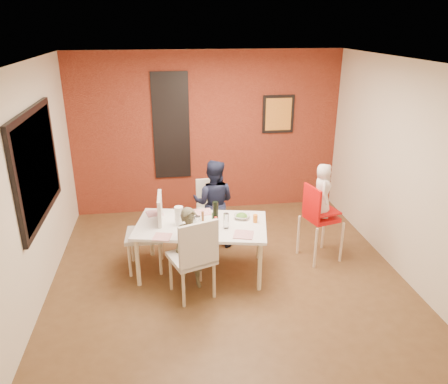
{
  "coord_description": "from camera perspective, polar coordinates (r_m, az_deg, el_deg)",
  "views": [
    {
      "loc": [
        -0.75,
        -4.9,
        3.12
      ],
      "look_at": [
        0.0,
        0.3,
        1.05
      ],
      "focal_mm": 35.0,
      "sensor_mm": 36.0,
      "label": 1
    }
  ],
  "objects": [
    {
      "name": "sippy_cup",
      "position": [
        5.64,
        4.11,
        -3.48
      ],
      "size": [
        0.06,
        0.06,
        0.1
      ],
      "primitive_type": "cylinder",
      "color": "orange",
      "rests_on": "dining_table"
    },
    {
      "name": "art_print_frame",
      "position": [
        7.52,
        7.1,
        10.06
      ],
      "size": [
        0.54,
        0.03,
        0.64
      ],
      "primitive_type": "cube",
      "color": "black",
      "rests_on": "wall_back"
    },
    {
      "name": "plate_near_right",
      "position": [
        5.33,
        2.56,
        -5.58
      ],
      "size": [
        0.29,
        0.29,
        0.01
      ],
      "primitive_type": "cube",
      "rotation": [
        0.0,
        0.0,
        -0.3
      ],
      "color": "silver",
      "rests_on": "dining_table"
    },
    {
      "name": "glassblock_strip",
      "position": [
        7.3,
        -6.91,
        8.52
      ],
      "size": [
        0.55,
        0.03,
        1.7
      ],
      "primitive_type": "cube",
      "color": "silver",
      "rests_on": "wall_back"
    },
    {
      "name": "chair_near",
      "position": [
        5.13,
        -3.86,
        -8.19
      ],
      "size": [
        0.62,
        0.62,
        1.04
      ],
      "rotation": [
        0.0,
        0.0,
        3.49
      ],
      "color": "silver",
      "rests_on": "ground"
    },
    {
      "name": "paper_towel_roll",
      "position": [
        5.56,
        -5.9,
        -3.11
      ],
      "size": [
        0.11,
        0.11,
        0.25
      ],
      "primitive_type": "cylinder",
      "color": "white",
      "rests_on": "dining_table"
    },
    {
      "name": "high_chair",
      "position": [
        6.06,
        12.26,
        -3.02
      ],
      "size": [
        0.56,
        0.56,
        1.09
      ],
      "rotation": [
        0.0,
        0.0,
        1.83
      ],
      "color": "red",
      "rests_on": "ground"
    },
    {
      "name": "plate_far_mid",
      "position": [
        5.93,
        -2.73,
        -2.64
      ],
      "size": [
        0.23,
        0.23,
        0.01
      ],
      "primitive_type": "cube",
      "rotation": [
        0.0,
        0.0,
        0.06
      ],
      "color": "white",
      "rests_on": "dining_table"
    },
    {
      "name": "condiment_red",
      "position": [
        5.5,
        -1.07,
        -3.93
      ],
      "size": [
        0.03,
        0.03,
        0.14
      ],
      "primitive_type": "cylinder",
      "color": "red",
      "rests_on": "dining_table"
    },
    {
      "name": "condiment_brown",
      "position": [
        5.65,
        -2.79,
        -3.22
      ],
      "size": [
        0.04,
        0.04,
        0.14
      ],
      "primitive_type": "cylinder",
      "color": "brown",
      "rests_on": "dining_table"
    },
    {
      "name": "wine_bottle",
      "position": [
        5.6,
        -1.11,
        -2.63
      ],
      "size": [
        0.07,
        0.07,
        0.28
      ],
      "primitive_type": "cylinder",
      "color": "black",
      "rests_on": "dining_table"
    },
    {
      "name": "plate_far_left",
      "position": [
        5.97,
        -9.05,
        -2.75
      ],
      "size": [
        0.25,
        0.25,
        0.01
      ],
      "primitive_type": "cube",
      "rotation": [
        0.0,
        0.0,
        0.21
      ],
      "color": "white",
      "rests_on": "dining_table"
    },
    {
      "name": "chair_far",
      "position": [
        6.63,
        -1.67,
        -1.76
      ],
      "size": [
        0.46,
        0.46,
        0.9
      ],
      "rotation": [
        0.0,
        0.0,
        0.11
      ],
      "color": "white",
      "rests_on": "ground"
    },
    {
      "name": "wall_front",
      "position": [
        3.27,
        6.53,
        -11.37
      ],
      "size": [
        4.5,
        0.02,
        2.7
      ],
      "primitive_type": "cube",
      "color": "beige",
      "rests_on": "ground"
    },
    {
      "name": "condiment_green",
      "position": [
        5.64,
        -1.44,
        -3.32
      ],
      "size": [
        0.03,
        0.03,
        0.13
      ],
      "primitive_type": "cylinder",
      "color": "#2E6A23",
      "rests_on": "dining_table"
    },
    {
      "name": "wine_glass_a",
      "position": [
        5.35,
        -3.48,
        -4.26
      ],
      "size": [
        0.08,
        0.08,
        0.22
      ],
      "primitive_type": "cylinder",
      "color": "white",
      "rests_on": "dining_table"
    },
    {
      "name": "salad_bowl_b",
      "position": [
        5.75,
        2.32,
        -3.21
      ],
      "size": [
        0.26,
        0.26,
        0.05
      ],
      "primitive_type": "imported",
      "rotation": [
        0.0,
        0.0,
        -0.33
      ],
      "color": "silver",
      "rests_on": "dining_table"
    },
    {
      "name": "art_print_canvas",
      "position": [
        7.5,
        7.13,
        10.04
      ],
      "size": [
        0.44,
        0.01,
        0.54
      ],
      "primitive_type": "cube",
      "color": "gold",
      "rests_on": "wall_back"
    },
    {
      "name": "ground",
      "position": [
        5.86,
        0.43,
        -10.69
      ],
      "size": [
        4.5,
        4.5,
        0.0
      ],
      "primitive_type": "plane",
      "color": "brown",
      "rests_on": "ground"
    },
    {
      "name": "wall_back",
      "position": [
        7.4,
        -2.18,
        7.65
      ],
      "size": [
        4.5,
        0.02,
        2.7
      ],
      "primitive_type": "cube",
      "color": "beige",
      "rests_on": "ground"
    },
    {
      "name": "child_near",
      "position": [
        5.37,
        -4.4,
        -7.4
      ],
      "size": [
        0.42,
        0.31,
        1.06
      ],
      "primitive_type": "imported",
      "rotation": [
        0.0,
        0.0,
        0.15
      ],
      "color": "#504E39",
      "rests_on": "ground"
    },
    {
      "name": "child_far",
      "position": [
        6.35,
        -1.35,
        -1.41
      ],
      "size": [
        0.75,
        0.66,
        1.29
      ],
      "primitive_type": "imported",
      "rotation": [
        0.0,
        0.0,
        2.84
      ],
      "color": "black",
      "rests_on": "ground"
    },
    {
      "name": "glassblock_surround",
      "position": [
        7.29,
        -6.9,
        8.51
      ],
      "size": [
        0.6,
        0.03,
        1.76
      ],
      "primitive_type": "cube",
      "color": "black",
      "rests_on": "wall_back"
    },
    {
      "name": "salad_bowl_a",
      "position": [
        5.47,
        -2.7,
        -4.57
      ],
      "size": [
        0.27,
        0.27,
        0.05
      ],
      "primitive_type": "imported",
      "rotation": [
        0.0,
        0.0,
        -0.38
      ],
      "color": "white",
      "rests_on": "dining_table"
    },
    {
      "name": "wall_left",
      "position": [
        5.42,
        -23.76,
        0.56
      ],
      "size": [
        0.02,
        4.5,
        2.7
      ],
      "primitive_type": "cube",
      "color": "beige",
      "rests_on": "ground"
    },
    {
      "name": "wine_glass_b",
      "position": [
        5.46,
        0.28,
        -3.77
      ],
      "size": [
        0.07,
        0.07,
        0.2
      ],
      "primitive_type": "cylinder",
      "color": "silver",
      "rests_on": "dining_table"
    },
    {
      "name": "picture_window_frame",
      "position": [
        5.53,
        -23.27,
        3.24
      ],
      "size": [
        0.05,
        1.7,
        1.3
      ],
      "primitive_type": "cube",
      "color": "black",
      "rests_on": "wall_left"
    },
    {
      "name": "picture_window_pane",
      "position": [
        5.53,
        -23.12,
        3.25
      ],
      "size": [
        0.02,
        1.55,
        1.15
      ],
      "primitive_type": "cube",
      "color": "black",
      "rests_on": "wall_left"
    },
    {
      "name": "wall_right",
      "position": [
        6.01,
        22.21,
        2.75
      ],
      "size": [
        0.02,
        4.5,
        2.7
      ],
      "primitive_type": "cube",
      "color": "beige",
      "rests_on": "ground"
    },
    {
      "name": "dining_table",
      "position": [
        5.63,
        -2.99,
        -4.78
      ],
      "size": [
        1.81,
        1.24,
        0.69
      ],
      "rotation": [
        0.0,
        0.0,
        -0.21
      ],
      "color": "white",
      "rests_on": "ground"
    },
    {
      "name": "plate_near_left",
      "position": [
        5.32,
        -8.08,
        -5.82
      ],
      "size": [
        0.25,
        0.25,
        0.01
      ],
      "primitive_type": "cube",
      "rotation": [
        0.0,
        0.0,
        -0.25
      ],
      "color": "white",
      "rests_on": "dining_table"
    },
    {
      "name": "chair_left",
      "position": [
        5.81,
        -9.47,
        -4.73
      ],
      "size": [
        0.5,
        0.5,
        1.04
      ],
      "rotation": [
        0.0,
        0.0,
        4.68
      ],
      "color": "beige",
      "rests_on": "ground"
    },
    {
      "name": "ceiling",
      "position": [
        4.97,
        0.52,
        16.67
      ],
      "size": [
        4.5,
        4.5,
        0.02
      ],
      "primitive_type": "cube",
      "color": "silver",
      "rests_on": "wall_back"
    },
    {
      "name": "brick_accent_wall",
      "position": [
        7.38,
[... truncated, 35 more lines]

